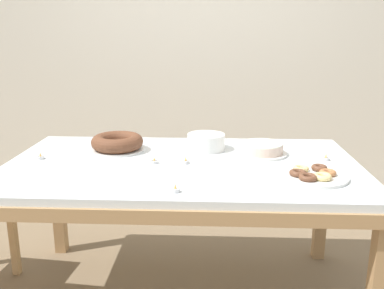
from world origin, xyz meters
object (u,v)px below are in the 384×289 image
object	(u,v)px
cake_golden_bundt	(117,143)
tealight_near_cakes	(154,162)
plate_stack	(206,142)
tealight_centre	(186,162)
tealight_near_front	(326,158)
tealight_right_edge	(176,190)
pastry_platter	(313,175)
tealight_left_edge	(41,157)
cake_chocolate_round	(262,149)

from	to	relation	value
cake_golden_bundt	tealight_near_cakes	world-z (taller)	cake_golden_bundt
plate_stack	tealight_near_cakes	size ratio (longest dim) A/B	5.25
plate_stack	tealight_centre	world-z (taller)	plate_stack
tealight_near_front	tealight_right_edge	xyz separation A→B (m)	(-0.73, -0.49, 0.00)
cake_golden_bundt	tealight_centre	bearing A→B (deg)	-29.31
cake_golden_bundt	tealight_right_edge	xyz separation A→B (m)	(0.38, -0.62, -0.03)
cake_golden_bundt	tealight_near_front	xyz separation A→B (m)	(1.11, -0.13, -0.03)
tealight_near_cakes	pastry_platter	bearing A→B (deg)	-13.88
cake_golden_bundt	tealight_left_edge	distance (m)	0.41
plate_stack	tealight_near_cakes	world-z (taller)	plate_stack
tealight_near_cakes	tealight_near_front	world-z (taller)	same
cake_chocolate_round	tealight_left_edge	bearing A→B (deg)	-173.18
cake_golden_bundt	pastry_platter	xyz separation A→B (m)	(0.98, -0.41, -0.03)
cake_chocolate_round	tealight_centre	bearing A→B (deg)	-155.63
tealight_near_cakes	tealight_right_edge	distance (m)	0.42
tealight_near_front	tealight_centre	world-z (taller)	same
pastry_platter	plate_stack	xyz separation A→B (m)	(-0.49, 0.46, 0.03)
cake_golden_bundt	tealight_near_front	distance (m)	1.12
plate_stack	tealight_left_edge	bearing A→B (deg)	-165.15
pastry_platter	tealight_centre	bearing A→B (deg)	162.00
tealight_left_edge	plate_stack	bearing A→B (deg)	14.85
pastry_platter	tealight_right_edge	bearing A→B (deg)	-161.14
cake_chocolate_round	cake_golden_bundt	bearing A→B (deg)	177.09
pastry_platter	tealight_near_front	distance (m)	0.31
tealight_left_edge	tealight_right_edge	bearing A→B (deg)	-30.57
cake_chocolate_round	tealight_right_edge	size ratio (longest dim) A/B	6.74
tealight_near_cakes	plate_stack	bearing A→B (deg)	47.18
tealight_near_front	tealight_left_edge	xyz separation A→B (m)	(-1.48, -0.05, 0.00)
cake_chocolate_round	tealight_near_front	size ratio (longest dim) A/B	6.74
cake_golden_bundt	tealight_right_edge	bearing A→B (deg)	-58.51
cake_golden_bundt	tealight_near_front	bearing A→B (deg)	-6.68
pastry_platter	tealight_right_edge	world-z (taller)	pastry_platter
tealight_near_front	tealight_right_edge	bearing A→B (deg)	-146.29
tealight_near_front	tealight_left_edge	world-z (taller)	same
tealight_right_edge	pastry_platter	bearing A→B (deg)	18.86
tealight_left_edge	pastry_platter	bearing A→B (deg)	-9.83
tealight_centre	tealight_right_edge	bearing A→B (deg)	-92.20
tealight_near_cakes	tealight_right_edge	xyz separation A→B (m)	(0.14, -0.39, 0.00)
pastry_platter	tealight_right_edge	distance (m)	0.64
cake_chocolate_round	tealight_near_front	world-z (taller)	cake_chocolate_round
cake_chocolate_round	pastry_platter	size ratio (longest dim) A/B	0.86
plate_stack	tealight_centre	distance (m)	0.29
tealight_right_edge	tealight_left_edge	size ratio (longest dim) A/B	1.00
plate_stack	tealight_near_front	distance (m)	0.65
cake_chocolate_round	plate_stack	size ratio (longest dim) A/B	1.28
tealight_near_front	tealight_right_edge	distance (m)	0.88
cake_chocolate_round	tealight_right_edge	world-z (taller)	cake_chocolate_round
cake_chocolate_round	tealight_centre	xyz separation A→B (m)	(-0.40, -0.18, -0.02)
cake_golden_bundt	pastry_platter	world-z (taller)	cake_golden_bundt
cake_golden_bundt	pastry_platter	size ratio (longest dim) A/B	0.93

